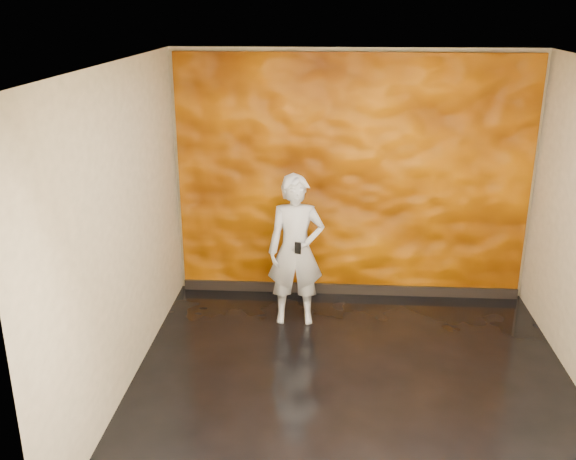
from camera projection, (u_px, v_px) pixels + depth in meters
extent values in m
cube|color=black|center=(352.00, 385.00, 5.76)|extent=(4.00, 4.00, 0.01)
cube|color=tan|center=(352.00, 177.00, 7.17)|extent=(4.00, 0.02, 2.80)
cube|color=tan|center=(371.00, 370.00, 3.41)|extent=(4.00, 0.02, 2.80)
cube|color=tan|center=(121.00, 233.00, 5.42)|extent=(0.02, 4.00, 2.80)
cube|color=white|center=(365.00, 65.00, 4.82)|extent=(4.00, 4.00, 0.01)
cube|color=#D26E00|center=(352.00, 180.00, 7.14)|extent=(3.90, 0.06, 2.75)
cube|color=black|center=(348.00, 289.00, 7.54)|extent=(3.90, 0.04, 0.12)
imported|color=#A3A7B3|center=(296.00, 251.00, 6.67)|extent=(0.61, 0.43, 1.61)
cube|color=black|center=(298.00, 248.00, 6.42)|extent=(0.07, 0.04, 0.12)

